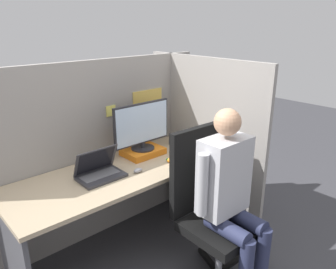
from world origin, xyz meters
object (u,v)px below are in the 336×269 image
(monitor, at_px, (142,126))
(coffee_mug, at_px, (173,139))
(paper_box, at_px, (143,151))
(person, at_px, (230,190))
(laptop, at_px, (100,172))
(carrot_toy, at_px, (173,162))
(office_chair, at_px, (209,206))
(stapler, at_px, (186,141))

(monitor, xyz_separation_m, coffee_mug, (0.35, 0.01, -0.20))
(paper_box, height_order, coffee_mug, coffee_mug)
(person, bearing_deg, monitor, 91.98)
(monitor, xyz_separation_m, laptop, (-0.49, -0.13, -0.21))
(paper_box, relative_size, carrot_toy, 2.42)
(office_chair, bearing_deg, monitor, 92.13)
(monitor, xyz_separation_m, office_chair, (0.03, -0.72, -0.43))
(laptop, height_order, office_chair, office_chair)
(carrot_toy, bearing_deg, stapler, 32.41)
(office_chair, bearing_deg, stapler, 57.24)
(monitor, relative_size, office_chair, 0.50)
(stapler, xyz_separation_m, person, (-0.41, -0.82, -0.02))
(paper_box, bearing_deg, carrot_toy, -80.61)
(monitor, height_order, coffee_mug, monitor)
(person, bearing_deg, office_chair, 91.36)
(monitor, xyz_separation_m, stapler, (0.45, -0.07, -0.22))
(monitor, relative_size, carrot_toy, 4.04)
(monitor, bearing_deg, person, -88.02)
(laptop, height_order, coffee_mug, laptop)
(coffee_mug, bearing_deg, stapler, -40.34)
(laptop, bearing_deg, office_chair, -48.87)
(paper_box, bearing_deg, person, -88.01)
(laptop, xyz_separation_m, coffee_mug, (0.84, 0.14, 0.00))
(paper_box, height_order, office_chair, office_chair)
(monitor, bearing_deg, stapler, -9.00)
(laptop, bearing_deg, coffee_mug, 9.33)
(stapler, bearing_deg, office_chair, -122.76)
(paper_box, bearing_deg, office_chair, -87.86)
(laptop, relative_size, stapler, 1.95)
(office_chair, height_order, person, person)
(laptop, height_order, carrot_toy, laptop)
(stapler, distance_m, coffee_mug, 0.12)
(paper_box, xyz_separation_m, monitor, (0.00, 0.00, 0.23))
(paper_box, bearing_deg, coffee_mug, 1.85)
(carrot_toy, distance_m, person, 0.57)
(office_chair, distance_m, coffee_mug, 0.83)
(stapler, xyz_separation_m, coffee_mug, (-0.09, 0.08, 0.02))
(person, bearing_deg, laptop, 124.38)
(stapler, xyz_separation_m, carrot_toy, (-0.39, -0.25, -0.01))
(person, bearing_deg, paper_box, 91.99)
(monitor, height_order, stapler, monitor)
(office_chair, relative_size, coffee_mug, 11.30)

